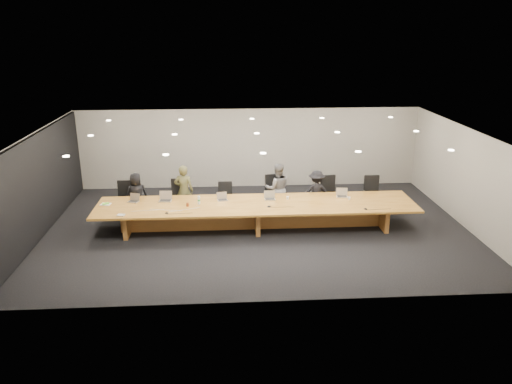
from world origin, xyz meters
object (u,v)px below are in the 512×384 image
(chair_far_left, at_px, (125,199))
(person_c, at_px, (277,188))
(chair_far_right, at_px, (373,194))
(laptop_e, at_px, (342,193))
(amber_mug, at_px, (188,205))
(chair_right, at_px, (330,194))
(chair_mid_left, at_px, (225,199))
(water_bottle, at_px, (199,200))
(paper_cup_near, at_px, (288,198))
(paper_cup_far, at_px, (349,198))
(person_b, at_px, (184,191))
(person_a, at_px, (137,195))
(chair_left, at_px, (179,198))
(conference_table, at_px, (257,211))
(mic_left, at_px, (167,213))
(laptop_a, at_px, (133,198))
(laptop_d, at_px, (270,195))
(person_d, at_px, (316,192))
(av_box, at_px, (121,215))
(laptop_b, at_px, (165,196))
(mic_center, at_px, (269,206))
(laptop_c, at_px, (222,197))
(chair_mid_right, at_px, (275,194))
(mic_right, at_px, (366,209))

(chair_far_left, relative_size, person_c, 0.68)
(chair_far_right, distance_m, person_c, 2.98)
(laptop_e, height_order, amber_mug, laptop_e)
(chair_right, bearing_deg, chair_far_right, -13.68)
(chair_mid_left, bearing_deg, water_bottle, -125.33)
(paper_cup_near, height_order, paper_cup_far, paper_cup_far)
(water_bottle, distance_m, paper_cup_far, 4.32)
(chair_far_left, relative_size, laptop_e, 3.34)
(person_b, xyz_separation_m, person_c, (2.84, 0.06, -0.01))
(water_bottle, xyz_separation_m, paper_cup_near, (2.55, 0.24, -0.07))
(chair_far_left, relative_size, chair_far_right, 0.95)
(paper_cup_far, bearing_deg, person_a, 170.84)
(person_b, relative_size, water_bottle, 6.90)
(chair_left, height_order, paper_cup_far, chair_left)
(conference_table, distance_m, mic_left, 2.54)
(conference_table, bearing_deg, laptop_a, 173.79)
(chair_far_left, bearing_deg, laptop_d, -13.20)
(chair_far_right, distance_m, person_b, 5.82)
(person_b, xyz_separation_m, water_bottle, (0.50, -1.07, 0.07))
(person_d, distance_m, av_box, 5.85)
(chair_mid_left, distance_m, laptop_b, 1.92)
(paper_cup_far, height_order, av_box, paper_cup_far)
(laptop_a, height_order, mic_center, laptop_a)
(chair_far_left, relative_size, laptop_b, 3.03)
(chair_left, bearing_deg, laptop_c, -28.72)
(laptop_e, xyz_separation_m, water_bottle, (-4.17, -0.34, -0.01))
(mic_center, bearing_deg, person_c, 75.19)
(person_c, distance_m, amber_mug, 2.96)
(chair_mid_right, height_order, person_d, person_d)
(laptop_d, height_order, av_box, laptop_d)
(chair_mid_right, distance_m, paper_cup_near, 1.01)
(chair_mid_right, xyz_separation_m, person_c, (0.06, -0.06, 0.19))
(person_b, relative_size, laptop_a, 5.35)
(conference_table, bearing_deg, water_bottle, 177.01)
(chair_right, bearing_deg, person_a, 172.22)
(laptop_c, xyz_separation_m, av_box, (-2.69, -1.04, -0.10))
(chair_mid_right, height_order, person_a, person_a)
(chair_far_left, xyz_separation_m, mic_center, (4.26, -1.57, 0.23))
(chair_far_right, distance_m, amber_mug, 5.76)
(person_c, relative_size, laptop_c, 5.42)
(chair_far_right, relative_size, person_c, 0.72)
(person_a, relative_size, av_box, 7.16)
(chair_left, bearing_deg, mic_center, -26.04)
(chair_mid_left, xyz_separation_m, person_a, (-2.66, 0.01, 0.18))
(chair_mid_right, bearing_deg, conference_table, -130.72)
(chair_right, xyz_separation_m, mic_right, (0.59, -1.89, 0.20))
(chair_left, distance_m, chair_far_right, 5.98)
(chair_right, height_order, laptop_a, chair_right)
(person_b, relative_size, laptop_b, 4.49)
(conference_table, bearing_deg, mic_center, -39.92)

